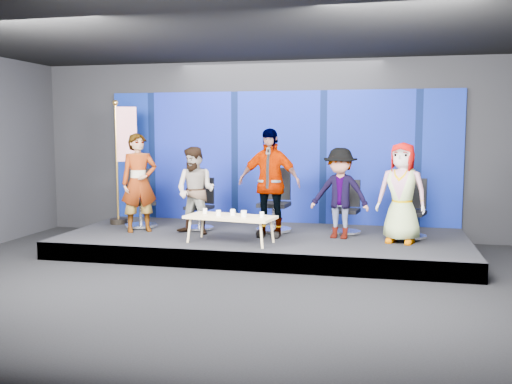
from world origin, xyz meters
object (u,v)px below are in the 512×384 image
(panelist_b, at_px, (196,191))
(panelist_e, at_px, (402,193))
(chair_a, at_px, (140,208))
(mug_e, at_px, (262,214))
(panelist_d, at_px, (340,193))
(panelist_a, at_px, (139,183))
(chair_c, at_px, (275,211))
(panelist_c, at_px, (269,183))
(mug_b, at_px, (218,213))
(chair_b, at_px, (200,212))
(mug_a, at_px, (205,211))
(flag_stand, at_px, (123,159))
(mug_c, at_px, (233,212))
(chair_d, at_px, (347,216))
(mug_d, at_px, (244,214))
(coffee_table, at_px, (230,218))
(chair_e, at_px, (411,218))

(panelist_b, xyz_separation_m, panelist_e, (3.53, 0.00, 0.05))
(chair_a, height_order, mug_e, chair_a)
(panelist_d, bearing_deg, panelist_e, -0.55)
(panelist_a, bearing_deg, panelist_e, -35.03)
(panelist_b, height_order, chair_c, panelist_b)
(panelist_a, bearing_deg, panelist_c, -33.76)
(chair_c, distance_m, mug_b, 1.43)
(chair_b, relative_size, chair_c, 0.83)
(mug_a, bearing_deg, panelist_a, 160.80)
(chair_c, height_order, mug_a, chair_c)
(flag_stand, bearing_deg, chair_a, -53.99)
(mug_c, bearing_deg, chair_d, 35.26)
(mug_b, height_order, mug_c, mug_c)
(chair_a, height_order, mug_c, chair_a)
(mug_c, distance_m, mug_d, 0.26)
(panelist_c, bearing_deg, panelist_d, 10.09)
(panelist_a, xyz_separation_m, coffee_table, (1.88, -0.65, -0.48))
(panelist_c, height_order, coffee_table, panelist_c)
(panelist_d, distance_m, mug_e, 1.46)
(chair_e, height_order, mug_b, chair_e)
(chair_e, relative_size, panelist_e, 0.62)
(panelist_c, distance_m, flag_stand, 3.13)
(mug_b, distance_m, mug_e, 0.72)
(panelist_b, distance_m, flag_stand, 1.95)
(panelist_c, bearing_deg, panelist_a, -174.18)
(panelist_e, relative_size, mug_e, 19.44)
(chair_b, bearing_deg, mug_a, -57.20)
(chair_e, height_order, mug_d, chair_e)
(panelist_b, xyz_separation_m, mug_a, (0.32, -0.48, -0.28))
(panelist_c, height_order, mug_d, panelist_c)
(mug_c, height_order, mug_e, mug_c)
(chair_b, distance_m, mug_c, 1.43)
(chair_e, height_order, flag_stand, flag_stand)
(panelist_e, bearing_deg, chair_e, 83.87)
(panelist_d, distance_m, chair_e, 1.31)
(panelist_b, distance_m, mug_d, 1.31)
(panelist_c, distance_m, mug_a, 1.21)
(coffee_table, distance_m, mug_a, 0.52)
(chair_b, bearing_deg, chair_d, 13.96)
(chair_b, height_order, panelist_c, panelist_c)
(mug_a, bearing_deg, panelist_c, 28.45)
(flag_stand, bearing_deg, chair_e, -26.39)
(coffee_table, xyz_separation_m, mug_a, (-0.49, 0.16, 0.08))
(panelist_d, height_order, panelist_e, panelist_e)
(panelist_b, relative_size, panelist_c, 0.83)
(panelist_b, height_order, mug_b, panelist_b)
(mug_a, bearing_deg, panelist_b, 124.29)
(panelist_b, height_order, mug_e, panelist_b)
(panelist_b, bearing_deg, chair_b, 109.16)
(chair_a, height_order, mug_b, chair_a)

